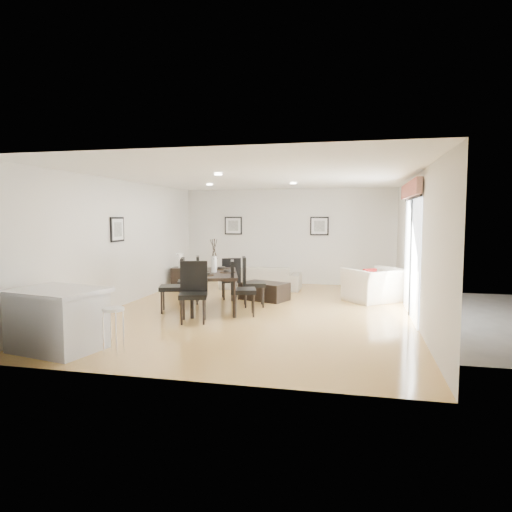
% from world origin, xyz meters
% --- Properties ---
extents(ground, '(8.00, 8.00, 0.00)m').
position_xyz_m(ground, '(0.00, 0.00, 0.00)').
color(ground, tan).
rests_on(ground, ground).
extents(wall_back, '(6.00, 0.04, 2.70)m').
position_xyz_m(wall_back, '(0.00, 4.00, 1.35)').
color(wall_back, silver).
rests_on(wall_back, ground).
extents(wall_front, '(6.00, 0.04, 2.70)m').
position_xyz_m(wall_front, '(0.00, -4.00, 1.35)').
color(wall_front, silver).
rests_on(wall_front, ground).
extents(wall_left, '(0.04, 8.00, 2.70)m').
position_xyz_m(wall_left, '(-3.00, 0.00, 1.35)').
color(wall_left, silver).
rests_on(wall_left, ground).
extents(wall_right, '(0.04, 8.00, 2.70)m').
position_xyz_m(wall_right, '(3.00, 0.00, 1.35)').
color(wall_right, silver).
rests_on(wall_right, ground).
extents(ceiling, '(6.00, 8.00, 0.02)m').
position_xyz_m(ceiling, '(0.00, 0.00, 2.70)').
color(ceiling, white).
rests_on(ceiling, wall_back).
extents(sofa, '(2.12, 0.84, 0.62)m').
position_xyz_m(sofa, '(-0.54, 2.84, 0.31)').
color(sofa, gray).
rests_on(sofa, ground).
extents(armchair, '(1.55, 1.53, 0.76)m').
position_xyz_m(armchair, '(2.34, 1.63, 0.38)').
color(armchair, beige).
rests_on(armchair, ground).
extents(dining_table, '(1.42, 2.04, 0.77)m').
position_xyz_m(dining_table, '(-0.93, 0.05, 0.69)').
color(dining_table, black).
rests_on(dining_table, ground).
extents(dining_chair_wnear, '(0.62, 0.62, 1.09)m').
position_xyz_m(dining_chair_wnear, '(-1.58, -0.38, 0.61)').
color(dining_chair_wnear, black).
rests_on(dining_chair_wnear, ground).
extents(dining_chair_wfar, '(0.60, 0.60, 1.05)m').
position_xyz_m(dining_chair_wfar, '(-1.59, 0.54, 0.58)').
color(dining_chair_wfar, black).
rests_on(dining_chair_wfar, ground).
extents(dining_chair_enear, '(0.60, 0.60, 1.07)m').
position_xyz_m(dining_chair_enear, '(-0.28, -0.44, 0.60)').
color(dining_chair_enear, black).
rests_on(dining_chair_enear, ground).
extents(dining_chair_efar, '(0.59, 0.59, 1.06)m').
position_xyz_m(dining_chair_efar, '(-0.28, 0.49, 0.59)').
color(dining_chair_efar, black).
rests_on(dining_chair_efar, ground).
extents(dining_chair_head, '(0.61, 0.61, 1.10)m').
position_xyz_m(dining_chair_head, '(-0.96, -1.09, 0.62)').
color(dining_chair_head, black).
rests_on(dining_chair_head, ground).
extents(dining_chair_foot, '(0.57, 0.57, 0.97)m').
position_xyz_m(dining_chair_foot, '(-0.90, 1.21, 0.54)').
color(dining_chair_foot, black).
rests_on(dining_chair_foot, ground).
extents(vase, '(0.90, 1.38, 0.70)m').
position_xyz_m(vase, '(-0.93, 0.05, 1.06)').
color(vase, white).
rests_on(vase, dining_table).
extents(coffee_table, '(1.18, 0.95, 0.41)m').
position_xyz_m(coffee_table, '(-0.11, 1.29, 0.20)').
color(coffee_table, black).
rests_on(coffee_table, ground).
extents(side_table, '(0.46, 0.46, 0.56)m').
position_xyz_m(side_table, '(-2.66, 2.45, 0.28)').
color(side_table, black).
rests_on(side_table, ground).
extents(table_lamp, '(0.20, 0.20, 0.37)m').
position_xyz_m(table_lamp, '(-2.66, 2.45, 0.80)').
color(table_lamp, white).
rests_on(table_lamp, side_table).
extents(cushion, '(0.32, 0.28, 0.32)m').
position_xyz_m(cushion, '(2.23, 1.53, 0.59)').
color(cushion, maroon).
rests_on(cushion, armchair).
extents(kitchen_island, '(1.44, 1.22, 0.89)m').
position_xyz_m(kitchen_island, '(-2.23, -3.23, 0.45)').
color(kitchen_island, '#BBBBBD').
rests_on(kitchen_island, ground).
extents(bar_stool, '(0.30, 0.30, 0.66)m').
position_xyz_m(bar_stool, '(-1.35, -3.23, 0.57)').
color(bar_stool, white).
rests_on(bar_stool, ground).
extents(framed_print_back_left, '(0.52, 0.04, 0.52)m').
position_xyz_m(framed_print_back_left, '(-1.60, 3.97, 1.65)').
color(framed_print_back_left, black).
rests_on(framed_print_back_left, wall_back).
extents(framed_print_back_right, '(0.52, 0.04, 0.52)m').
position_xyz_m(framed_print_back_right, '(0.90, 3.97, 1.65)').
color(framed_print_back_right, black).
rests_on(framed_print_back_right, wall_back).
extents(framed_print_left_wall, '(0.04, 0.52, 0.52)m').
position_xyz_m(framed_print_left_wall, '(-2.97, -0.20, 1.65)').
color(framed_print_left_wall, black).
rests_on(framed_print_left_wall, wall_left).
extents(sliding_door, '(0.12, 2.70, 2.57)m').
position_xyz_m(sliding_door, '(2.96, 0.30, 1.66)').
color(sliding_door, white).
rests_on(sliding_door, wall_right).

